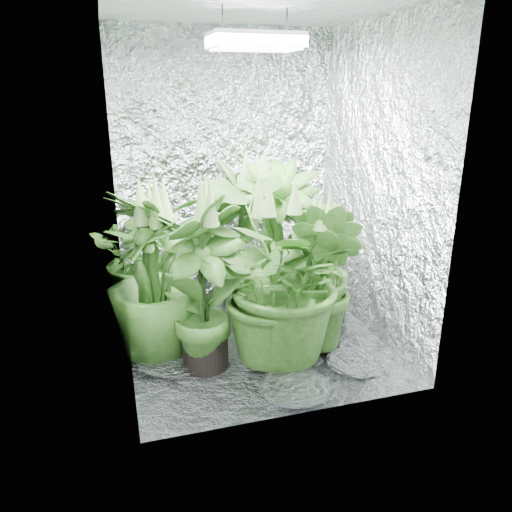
{
  "coord_description": "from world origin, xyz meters",
  "views": [
    {
      "loc": [
        -0.83,
        -2.81,
        1.59
      ],
      "look_at": [
        0.0,
        0.0,
        0.59
      ],
      "focal_mm": 35.0,
      "sensor_mm": 36.0,
      "label": 1
    }
  ],
  "objects_px": {
    "plant_b": "(242,235)",
    "plant_d": "(153,278)",
    "plant_c": "(317,267)",
    "circulation_fan": "(332,302)",
    "plant_f": "(203,284)",
    "plant_e": "(278,279)",
    "grow_lamp": "(255,41)",
    "plant_g": "(321,277)",
    "plant_h": "(273,246)",
    "plant_a": "(148,255)"
  },
  "relations": [
    {
      "from": "plant_f",
      "to": "plant_g",
      "type": "distance_m",
      "value": 0.75
    },
    {
      "from": "grow_lamp",
      "to": "plant_h",
      "type": "distance_m",
      "value": 1.31
    },
    {
      "from": "plant_b",
      "to": "plant_d",
      "type": "height_order",
      "value": "plant_b"
    },
    {
      "from": "plant_g",
      "to": "plant_b",
      "type": "bearing_deg",
      "value": 110.14
    },
    {
      "from": "plant_g",
      "to": "plant_h",
      "type": "distance_m",
      "value": 0.47
    },
    {
      "from": "plant_g",
      "to": "grow_lamp",
      "type": "bearing_deg",
      "value": 156.39
    },
    {
      "from": "plant_d",
      "to": "grow_lamp",
      "type": "bearing_deg",
      "value": -1.22
    },
    {
      "from": "plant_h",
      "to": "circulation_fan",
      "type": "relative_size",
      "value": 3.51
    },
    {
      "from": "plant_e",
      "to": "plant_f",
      "type": "distance_m",
      "value": 0.43
    },
    {
      "from": "plant_a",
      "to": "plant_g",
      "type": "xyz_separation_m",
      "value": [
        0.99,
        -0.8,
        0.02
      ]
    },
    {
      "from": "plant_c",
      "to": "circulation_fan",
      "type": "xyz_separation_m",
      "value": [
        0.11,
        -0.02,
        -0.27
      ]
    },
    {
      "from": "plant_b",
      "to": "plant_c",
      "type": "xyz_separation_m",
      "value": [
        0.41,
        -0.47,
        -0.13
      ]
    },
    {
      "from": "plant_d",
      "to": "plant_c",
      "type": "bearing_deg",
      "value": 7.77
    },
    {
      "from": "grow_lamp",
      "to": "plant_h",
      "type": "height_order",
      "value": "grow_lamp"
    },
    {
      "from": "plant_a",
      "to": "plant_d",
      "type": "height_order",
      "value": "plant_d"
    },
    {
      "from": "plant_d",
      "to": "plant_g",
      "type": "xyz_separation_m",
      "value": [
        1.01,
        -0.18,
        -0.03
      ]
    },
    {
      "from": "plant_e",
      "to": "circulation_fan",
      "type": "height_order",
      "value": "plant_e"
    },
    {
      "from": "plant_a",
      "to": "plant_c",
      "type": "bearing_deg",
      "value": -23.11
    },
    {
      "from": "grow_lamp",
      "to": "plant_d",
      "type": "distance_m",
      "value": 1.46
    },
    {
      "from": "plant_c",
      "to": "circulation_fan",
      "type": "bearing_deg",
      "value": -10.68
    },
    {
      "from": "plant_c",
      "to": "circulation_fan",
      "type": "relative_size",
      "value": 2.66
    },
    {
      "from": "plant_b",
      "to": "plant_d",
      "type": "bearing_deg",
      "value": -138.61
    },
    {
      "from": "plant_g",
      "to": "plant_f",
      "type": "bearing_deg",
      "value": -176.87
    },
    {
      "from": "plant_h",
      "to": "plant_d",
      "type": "bearing_deg",
      "value": -163.27
    },
    {
      "from": "plant_e",
      "to": "plant_h",
      "type": "relative_size",
      "value": 0.95
    },
    {
      "from": "plant_c",
      "to": "plant_d",
      "type": "bearing_deg",
      "value": -172.23
    },
    {
      "from": "plant_h",
      "to": "circulation_fan",
      "type": "distance_m",
      "value": 0.59
    },
    {
      "from": "plant_h",
      "to": "circulation_fan",
      "type": "xyz_separation_m",
      "value": [
        0.4,
        -0.12,
        -0.42
      ]
    },
    {
      "from": "plant_d",
      "to": "plant_f",
      "type": "height_order",
      "value": "plant_f"
    },
    {
      "from": "plant_b",
      "to": "plant_f",
      "type": "xyz_separation_m",
      "value": [
        -0.45,
        -0.85,
        -0.01
      ]
    },
    {
      "from": "plant_f",
      "to": "plant_h",
      "type": "bearing_deg",
      "value": 39.09
    },
    {
      "from": "circulation_fan",
      "to": "plant_b",
      "type": "bearing_deg",
      "value": 160.9
    },
    {
      "from": "grow_lamp",
      "to": "plant_b",
      "type": "relative_size",
      "value": 0.42
    },
    {
      "from": "plant_c",
      "to": "plant_a",
      "type": "bearing_deg",
      "value": 156.89
    },
    {
      "from": "plant_h",
      "to": "plant_b",
      "type": "bearing_deg",
      "value": 108.47
    },
    {
      "from": "plant_c",
      "to": "plant_h",
      "type": "relative_size",
      "value": 0.76
    },
    {
      "from": "plant_f",
      "to": "plant_d",
      "type": "bearing_deg",
      "value": 139.62
    },
    {
      "from": "grow_lamp",
      "to": "plant_e",
      "type": "distance_m",
      "value": 1.31
    },
    {
      "from": "grow_lamp",
      "to": "plant_b",
      "type": "height_order",
      "value": "grow_lamp"
    },
    {
      "from": "plant_c",
      "to": "plant_g",
      "type": "relative_size",
      "value": 0.87
    },
    {
      "from": "plant_f",
      "to": "plant_g",
      "type": "bearing_deg",
      "value": 3.13
    },
    {
      "from": "grow_lamp",
      "to": "plant_e",
      "type": "bearing_deg",
      "value": -80.19
    },
    {
      "from": "plant_f",
      "to": "plant_h",
      "type": "distance_m",
      "value": 0.75
    },
    {
      "from": "circulation_fan",
      "to": "plant_h",
      "type": "bearing_deg",
      "value": -172.51
    },
    {
      "from": "plant_b",
      "to": "plant_h",
      "type": "height_order",
      "value": "plant_h"
    },
    {
      "from": "circulation_fan",
      "to": "grow_lamp",
      "type": "bearing_deg",
      "value": -142.66
    },
    {
      "from": "grow_lamp",
      "to": "plant_c",
      "type": "bearing_deg",
      "value": 18.61
    },
    {
      "from": "plant_a",
      "to": "plant_h",
      "type": "distance_m",
      "value": 0.91
    },
    {
      "from": "plant_f",
      "to": "plant_h",
      "type": "xyz_separation_m",
      "value": [
        0.58,
        0.47,
        0.03
      ]
    },
    {
      "from": "grow_lamp",
      "to": "plant_d",
      "type": "height_order",
      "value": "grow_lamp"
    }
  ]
}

